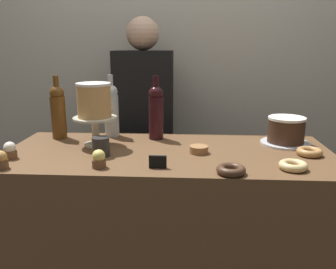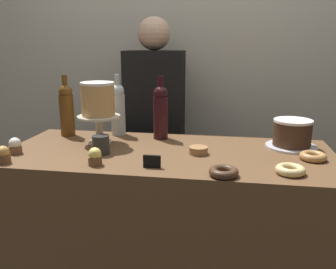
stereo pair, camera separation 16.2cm
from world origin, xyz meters
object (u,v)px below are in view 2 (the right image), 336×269
object	(u,v)px
white_layer_cake	(98,99)
wine_bottle_amber	(67,109)
wine_bottle_dark_red	(161,111)
wine_bottle_clear	(118,108)
cupcake_caramel	(3,155)
chocolate_round_cake	(292,133)
donut_maple	(313,156)
cupcake_vanilla	(15,146)
cupcake_lemon	(95,157)
coffee_cup_ceramic	(101,145)
price_sign_chalkboard	(152,161)
cookie_stack	(198,150)
donut_chocolate	(224,172)
cake_stand_pedestal	(99,125)
donut_glazed	(290,170)
barista_figure	(155,139)

from	to	relation	value
white_layer_cake	wine_bottle_amber	distance (m)	0.27
wine_bottle_amber	wine_bottle_dark_red	bearing A→B (deg)	2.08
wine_bottle_clear	cupcake_caramel	distance (m)	0.64
chocolate_round_cake	donut_maple	distance (m)	0.20
white_layer_cake	cupcake_vanilla	world-z (taller)	white_layer_cake
cupcake_lemon	chocolate_round_cake	bearing A→B (deg)	25.61
wine_bottle_dark_red	coffee_cup_ceramic	distance (m)	0.39
donut_maple	coffee_cup_ceramic	world-z (taller)	coffee_cup_ceramic
price_sign_chalkboard	cookie_stack	bearing A→B (deg)	52.11
cupcake_lemon	cupcake_vanilla	bearing A→B (deg)	167.45
wine_bottle_amber	donut_maple	bearing A→B (deg)	-10.69
wine_bottle_amber	donut_chocolate	xyz separation A→B (m)	(0.84, -0.48, -0.13)
wine_bottle_dark_red	cupcake_caramel	distance (m)	0.76
cupcake_vanilla	price_sign_chalkboard	distance (m)	0.65
cake_stand_pedestal	wine_bottle_dark_red	xyz separation A→B (m)	(0.28, 0.15, 0.05)
coffee_cup_ceramic	white_layer_cake	bearing A→B (deg)	111.66
wine_bottle_amber	donut_chocolate	world-z (taller)	wine_bottle_amber
cupcake_lemon	price_sign_chalkboard	world-z (taller)	cupcake_lemon
white_layer_cake	cupcake_lemon	size ratio (longest dim) A/B	2.18
chocolate_round_cake	cupcake_lemon	bearing A→B (deg)	-154.39
white_layer_cake	chocolate_round_cake	bearing A→B (deg)	5.30
chocolate_round_cake	cookie_stack	distance (m)	0.47
price_sign_chalkboard	donut_maple	bearing A→B (deg)	17.66
chocolate_round_cake	wine_bottle_dark_red	distance (m)	0.65
cake_stand_pedestal	price_sign_chalkboard	xyz separation A→B (m)	(0.33, -0.31, -0.07)
cake_stand_pedestal	white_layer_cake	distance (m)	0.13
wine_bottle_clear	donut_glazed	size ratio (longest dim) A/B	2.91
white_layer_cake	wine_bottle_amber	size ratio (longest dim) A/B	0.50
barista_figure	white_layer_cake	bearing A→B (deg)	-105.99
wine_bottle_clear	wine_bottle_dark_red	world-z (taller)	same
cupcake_caramel	wine_bottle_clear	bearing A→B (deg)	58.94
white_layer_cake	donut_maple	world-z (taller)	white_layer_cake
white_layer_cake	cupcake_vanilla	bearing A→B (deg)	-145.11
cake_stand_pedestal	donut_glazed	bearing A→B (deg)	-18.48
chocolate_round_cake	coffee_cup_ceramic	xyz separation A→B (m)	(-0.86, -0.25, -0.03)
donut_chocolate	donut_maple	xyz separation A→B (m)	(0.37, 0.25, 0.00)
white_layer_cake	wine_bottle_dark_red	size ratio (longest dim) A/B	0.50
cupcake_vanilla	cookie_stack	xyz separation A→B (m)	(0.81, 0.13, -0.02)
white_layer_cake	chocolate_round_cake	xyz separation A→B (m)	(0.92, 0.09, -0.15)
wine_bottle_dark_red	barista_figure	distance (m)	0.51
chocolate_round_cake	donut_glazed	bearing A→B (deg)	-99.64
wine_bottle_dark_red	donut_glazed	bearing A→B (deg)	-36.92
price_sign_chalkboard	cake_stand_pedestal	bearing A→B (deg)	136.99
cupcake_caramel	coffee_cup_ceramic	bearing A→B (deg)	28.11
wine_bottle_amber	cupcake_caramel	bearing A→B (deg)	-97.33
chocolate_round_cake	coffee_cup_ceramic	world-z (taller)	chocolate_round_cake
white_layer_cake	donut_glazed	distance (m)	0.93
chocolate_round_cake	donut_chocolate	size ratio (longest dim) A/B	1.59
cupcake_lemon	cupcake_vanilla	distance (m)	0.42
cupcake_caramel	cupcake_vanilla	world-z (taller)	same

